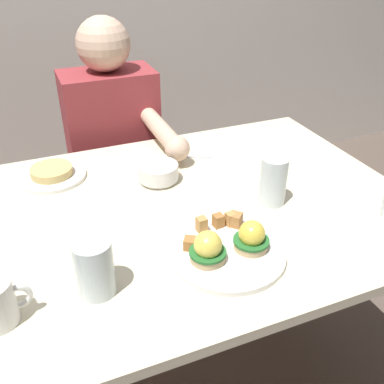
% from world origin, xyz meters
% --- Properties ---
extents(ground_plane, '(6.00, 6.00, 0.00)m').
position_xyz_m(ground_plane, '(0.00, 0.00, 0.00)').
color(ground_plane, brown).
extents(dining_table, '(1.20, 0.90, 0.74)m').
position_xyz_m(dining_table, '(0.00, 0.00, 0.63)').
color(dining_table, beige).
rests_on(dining_table, ground_plane).
extents(eggs_benedict_plate, '(0.27, 0.27, 0.09)m').
position_xyz_m(eggs_benedict_plate, '(-0.01, -0.23, 0.76)').
color(eggs_benedict_plate, white).
rests_on(eggs_benedict_plate, dining_table).
extents(fruit_bowl, '(0.12, 0.12, 0.05)m').
position_xyz_m(fruit_bowl, '(-0.05, 0.16, 0.77)').
color(fruit_bowl, white).
rests_on(fruit_bowl, dining_table).
extents(fork, '(0.15, 0.08, 0.00)m').
position_xyz_m(fork, '(0.08, 0.28, 0.74)').
color(fork, silver).
rests_on(fork, dining_table).
extents(water_glass_near, '(0.07, 0.07, 0.14)m').
position_xyz_m(water_glass_near, '(0.20, -0.07, 0.80)').
color(water_glass_near, silver).
rests_on(water_glass_near, dining_table).
extents(water_glass_far, '(0.08, 0.08, 0.13)m').
position_xyz_m(water_glass_far, '(-0.31, -0.23, 0.80)').
color(water_glass_far, silver).
rests_on(water_glass_far, dining_table).
extents(side_plate, '(0.20, 0.20, 0.04)m').
position_xyz_m(side_plate, '(-0.34, 0.30, 0.75)').
color(side_plate, white).
rests_on(side_plate, dining_table).
extents(diner_person, '(0.34, 0.54, 1.14)m').
position_xyz_m(diner_person, '(-0.08, 0.60, 0.65)').
color(diner_person, '#33333D').
rests_on(diner_person, ground_plane).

